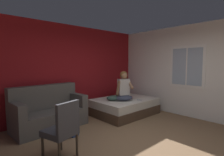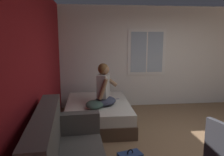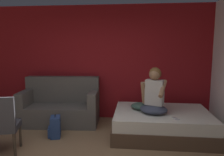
{
  "view_description": "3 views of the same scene",
  "coord_description": "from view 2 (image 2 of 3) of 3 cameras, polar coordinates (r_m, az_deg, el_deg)",
  "views": [
    {
      "loc": [
        -2.49,
        -1.91,
        1.6
      ],
      "look_at": [
        0.7,
        1.58,
        1.19
      ],
      "focal_mm": 28.0,
      "sensor_mm": 36.0,
      "label": 1
    },
    {
      "loc": [
        -3.19,
        1.98,
        1.87
      ],
      "look_at": [
        0.8,
        1.54,
        1.13
      ],
      "focal_mm": 35.0,
      "sensor_mm": 36.0,
      "label": 2
    },
    {
      "loc": [
        0.88,
        -2.43,
        1.74
      ],
      "look_at": [
        0.46,
        1.43,
        1.18
      ],
      "focal_mm": 35.0,
      "sensor_mm": 36.0,
      "label": 3
    }
  ],
  "objects": [
    {
      "name": "wall_back_accent",
      "position": [
        3.33,
        -20.56,
        0.85
      ],
      "size": [
        10.22,
        0.16,
        2.7
      ],
      "primitive_type": "cube",
      "color": "maroon",
      "rests_on": "ground"
    },
    {
      "name": "wall_side_with_window",
      "position": [
        6.22,
        12.34,
        5.45
      ],
      "size": [
        0.19,
        6.86,
        2.7
      ],
      "color": "silver",
      "rests_on": "ground"
    },
    {
      "name": "cell_phone",
      "position": [
        5.02,
        1.18,
        -5.53
      ],
      "size": [
        0.13,
        0.16,
        0.01
      ],
      "primitive_type": "cube",
      "rotation": [
        0.0,
        0.0,
        3.65
      ],
      "color": "#B7B7BC",
      "rests_on": "bed"
    },
    {
      "name": "throw_pillow",
      "position": [
        4.43,
        -4.56,
        -6.88
      ],
      "size": [
        0.53,
        0.42,
        0.14
      ],
      "primitive_type": "ellipsoid",
      "rotation": [
        0.0,
        0.0,
        -0.14
      ],
      "color": "#385147",
      "rests_on": "bed"
    },
    {
      "name": "person_seated",
      "position": [
        4.56,
        -2.02,
        -2.64
      ],
      "size": [
        0.64,
        0.59,
        0.88
      ],
      "color": "#383D51",
      "rests_on": "bed"
    },
    {
      "name": "ground_plane",
      "position": [
        4.19,
        23.85,
        -16.96
      ],
      "size": [
        40.0,
        40.0,
        0.0
      ],
      "primitive_type": "plane",
      "color": "brown"
    },
    {
      "name": "bed",
      "position": [
        4.89,
        -3.71,
        -9.08
      ],
      "size": [
        1.89,
        1.39,
        0.48
      ],
      "color": "#4C3828",
      "rests_on": "ground"
    }
  ]
}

